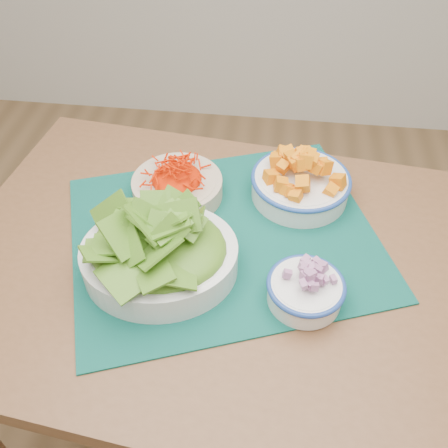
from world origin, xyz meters
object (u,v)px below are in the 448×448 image
object	(u,v)px
placemat	(224,235)
lettuce_bowl	(159,249)
squash_bowl	(301,178)
table	(240,295)
onion_bowl	(306,287)
carrot_bowl	(177,182)

from	to	relation	value
placemat	lettuce_bowl	distance (m)	0.16
placemat	squash_bowl	distance (m)	0.21
table	placemat	xyz separation A→B (m)	(-0.04, 0.06, 0.11)
placemat	squash_bowl	size ratio (longest dim) A/B	2.81
lettuce_bowl	onion_bowl	size ratio (longest dim) A/B	2.17
carrot_bowl	lettuce_bowl	xyz separation A→B (m)	(0.01, -0.21, 0.02)
carrot_bowl	onion_bowl	distance (m)	0.37
onion_bowl	placemat	bearing A→B (deg)	138.73
squash_bowl	onion_bowl	size ratio (longest dim) A/B	1.43
table	carrot_bowl	distance (m)	0.27
squash_bowl	onion_bowl	distance (m)	0.28
carrot_bowl	squash_bowl	bearing A→B (deg)	7.00
table	lettuce_bowl	bearing A→B (deg)	-157.33
placemat	onion_bowl	xyz separation A→B (m)	(0.16, -0.14, 0.04)
carrot_bowl	placemat	bearing A→B (deg)	-42.86
lettuce_bowl	onion_bowl	bearing A→B (deg)	-16.80
squash_bowl	onion_bowl	world-z (taller)	squash_bowl
placemat	lettuce_bowl	xyz separation A→B (m)	(-0.10, -0.10, 0.06)
placemat	carrot_bowl	bearing A→B (deg)	116.68
table	squash_bowl	bearing A→B (deg)	68.44
lettuce_bowl	placemat	bearing A→B (deg)	35.83
table	onion_bowl	xyz separation A→B (m)	(0.12, -0.08, 0.15)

